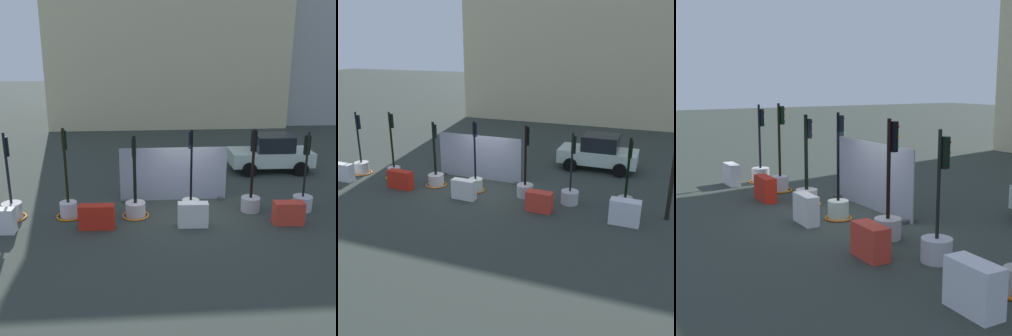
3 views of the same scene
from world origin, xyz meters
The scene contains 16 objects.
ground_plane centered at (0.00, 0.00, 0.00)m, with size 120.00×120.00×0.00m, color #323933.
traffic_light_0 centered at (-6.15, -0.08, 0.43)m, with size 0.93×0.93×3.03m.
traffic_light_1 centered at (-4.24, -0.10, 0.51)m, with size 0.88×0.88×3.14m.
traffic_light_2 centered at (-1.92, -0.22, 0.44)m, with size 0.94×0.94×2.88m.
traffic_light_3 centered at (0.02, -0.19, 0.45)m, with size 0.79×0.79×3.04m.
traffic_light_4 centered at (2.21, -0.04, 0.55)m, with size 0.68×0.68×3.00m.
traffic_light_5 centered at (4.10, -0.11, 0.51)m, with size 0.69×0.69×2.90m.
traffic_light_6 centered at (6.19, 0.02, 0.47)m, with size 0.79×0.79×2.85m.
construction_barrier_0 centered at (-6.23, -1.22, 0.41)m, with size 1.03×0.42×0.82m.
construction_barrier_1 centered at (-3.17, -1.11, 0.40)m, with size 1.16×0.43×0.81m.
construction_barrier_2 centered at (-0.04, -1.20, 0.41)m, with size 1.00×0.40×0.83m.
construction_barrier_3 centered at (3.16, -1.23, 0.39)m, with size 1.00×0.50×0.77m.
construction_barrier_4 centered at (6.27, -1.23, 0.45)m, with size 1.07×0.52×0.90m.
car_white_van centered at (4.50, 4.79, 0.84)m, with size 3.87×2.19×1.73m.
building_main_facade centered at (0.51, 19.55, 7.52)m, with size 17.72×9.68×14.99m.
site_fence_panel centered at (-0.46, 1.27, 0.99)m, with size 4.07×0.50×2.08m.
Camera 2 is at (6.75, -14.20, 6.16)m, focal length 41.08 mm.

